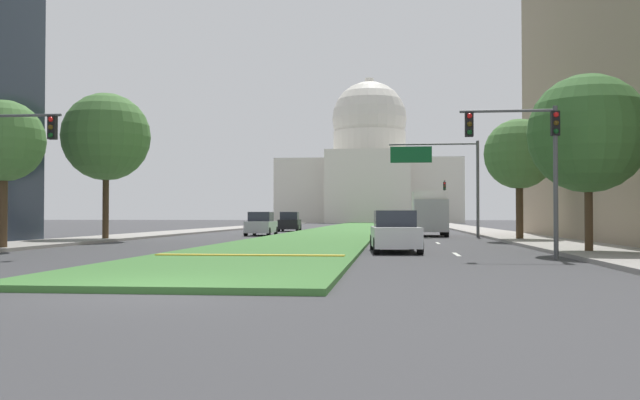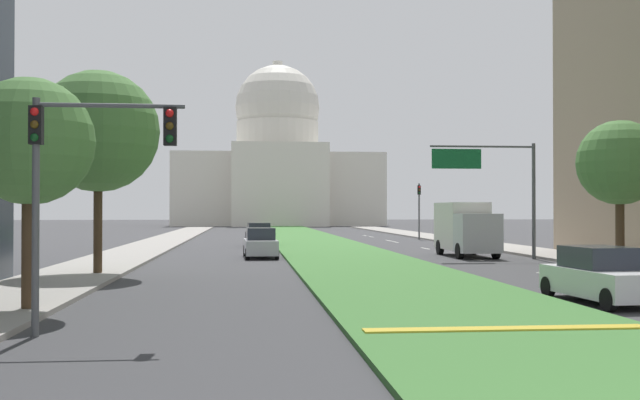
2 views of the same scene
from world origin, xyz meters
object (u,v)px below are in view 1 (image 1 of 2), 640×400
at_px(traffic_light_far_right, 445,198).
at_px(street_tree_left_mid, 106,137).
at_px(capitol_building, 369,169).
at_px(sedan_midblock, 261,224).
at_px(traffic_light_near_right, 530,147).
at_px(box_truck_delivery, 429,213).
at_px(overhead_guide_sign, 443,168).
at_px(street_tree_left_near, 3,142).
at_px(sedan_distant, 290,222).
at_px(sedan_lead_stopped, 395,233).
at_px(street_tree_right_near, 588,134).
at_px(street_tree_right_mid, 519,154).

bearing_deg(traffic_light_far_right, street_tree_left_mid, -121.34).
relative_size(capitol_building, sedan_midblock, 7.79).
xyz_separation_m(traffic_light_near_right, sedan_midblock, (-14.22, 25.92, -2.99)).
bearing_deg(box_truck_delivery, overhead_guide_sign, -73.50).
height_order(capitol_building, sedan_midblock, capitol_building).
bearing_deg(box_truck_delivery, traffic_light_near_right, -85.48).
xyz_separation_m(capitol_building, street_tree_left_near, (-11.39, -115.40, -6.46)).
height_order(sedan_midblock, sedan_distant, sedan_distant).
relative_size(sedan_lead_stopped, box_truck_delivery, 0.71).
bearing_deg(capitol_building, street_tree_left_mid, -96.47).
bearing_deg(sedan_midblock, box_truck_delivery, 0.82).
relative_size(capitol_building, street_tree_left_mid, 4.30).
xyz_separation_m(street_tree_right_near, sedan_midblock, (-16.86, 23.22, -3.73)).
distance_m(traffic_light_far_right, sedan_distant, 18.90).
height_order(overhead_guide_sign, box_truck_delivery, overhead_guide_sign).
height_order(overhead_guide_sign, street_tree_left_mid, street_tree_left_mid).
bearing_deg(sedan_distant, sedan_midblock, -90.50).
relative_size(street_tree_left_mid, box_truck_delivery, 1.34).
bearing_deg(street_tree_left_near, traffic_light_far_right, 65.55).
bearing_deg(street_tree_left_near, sedan_lead_stopped, 2.66).
xyz_separation_m(traffic_light_near_right, street_tree_left_near, (-20.77, 3.08, 0.75)).
height_order(traffic_light_near_right, box_truck_delivery, traffic_light_near_right).
distance_m(street_tree_right_near, street_tree_left_mid, 26.60).
relative_size(traffic_light_far_right, street_tree_right_near, 0.77).
height_order(traffic_light_near_right, sedan_lead_stopped, traffic_light_near_right).
relative_size(traffic_light_near_right, street_tree_right_near, 0.77).
distance_m(traffic_light_far_right, sedan_lead_stopped, 47.16).
height_order(overhead_guide_sign, sedan_distant, overhead_guide_sign).
distance_m(street_tree_right_near, sedan_distant, 40.44).
distance_m(street_tree_left_near, sedan_distant, 37.03).
relative_size(overhead_guide_sign, box_truck_delivery, 1.02).
bearing_deg(sedan_lead_stopped, street_tree_right_mid, 60.58).
height_order(street_tree_left_mid, sedan_distant, street_tree_left_mid).
relative_size(sedan_lead_stopped, sedan_midblock, 0.97).
distance_m(overhead_guide_sign, sedan_midblock, 13.79).
bearing_deg(street_tree_left_mid, sedan_lead_stopped, -32.64).
relative_size(traffic_light_near_right, street_tree_right_mid, 0.74).
height_order(street_tree_left_mid, box_truck_delivery, street_tree_left_mid).
bearing_deg(traffic_light_near_right, sedan_distant, 109.73).
height_order(street_tree_left_near, box_truck_delivery, street_tree_left_near).
bearing_deg(sedan_distant, overhead_guide_sign, -51.21).
height_order(overhead_guide_sign, sedan_midblock, overhead_guide_sign).
xyz_separation_m(traffic_light_near_right, sedan_lead_stopped, (-4.58, 3.83, -3.01)).
relative_size(street_tree_right_near, sedan_midblock, 1.44).
relative_size(street_tree_right_near, box_truck_delivery, 1.06).
relative_size(traffic_light_near_right, sedan_midblock, 1.10).
height_order(sedan_lead_stopped, sedan_midblock, sedan_midblock).
bearing_deg(overhead_guide_sign, street_tree_right_near, -79.34).
relative_size(capitol_building, street_tree_right_near, 5.43).
distance_m(overhead_guide_sign, sedan_distant, 20.89).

